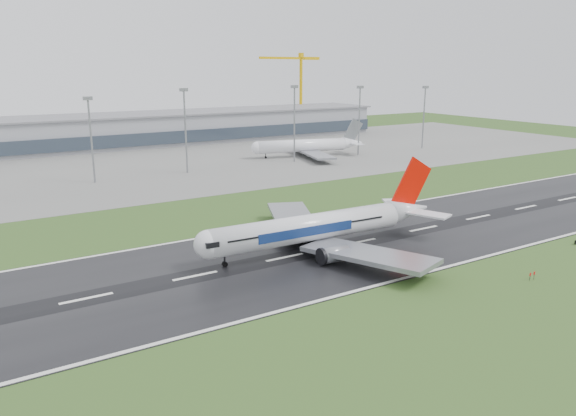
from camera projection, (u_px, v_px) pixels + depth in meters
ground at (423, 229)px, 135.31m from camera, size 520.00×520.00×0.00m
runway at (423, 229)px, 135.30m from camera, size 400.00×45.00×0.10m
apron at (213, 159)px, 238.26m from camera, size 400.00×130.00×0.08m
terminal at (165, 128)px, 285.82m from camera, size 240.00×36.00×15.00m
main_airliner at (324, 210)px, 118.64m from camera, size 61.29×58.58×17.47m
parked_airliner at (306, 139)px, 242.32m from camera, size 63.19×60.56×15.46m
tower_crane at (301, 92)px, 342.04m from camera, size 47.22×10.09×46.60m
floodmast_1 at (92, 142)px, 185.91m from camera, size 0.64×0.64×27.92m
floodmast_2 at (186, 133)px, 202.83m from camera, size 0.64×0.64×29.98m
floodmast_3 at (294, 126)px, 227.01m from camera, size 0.64×0.64×30.22m
floodmast_4 at (359, 122)px, 244.48m from camera, size 0.64×0.64×29.40m
floodmast_5 at (424, 119)px, 264.76m from camera, size 0.64×0.64×28.64m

